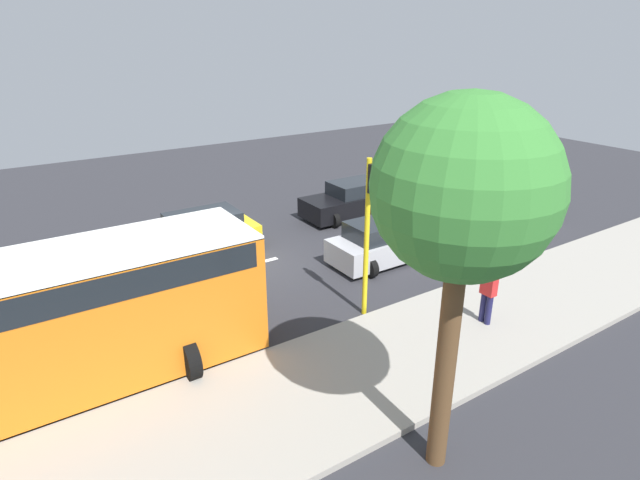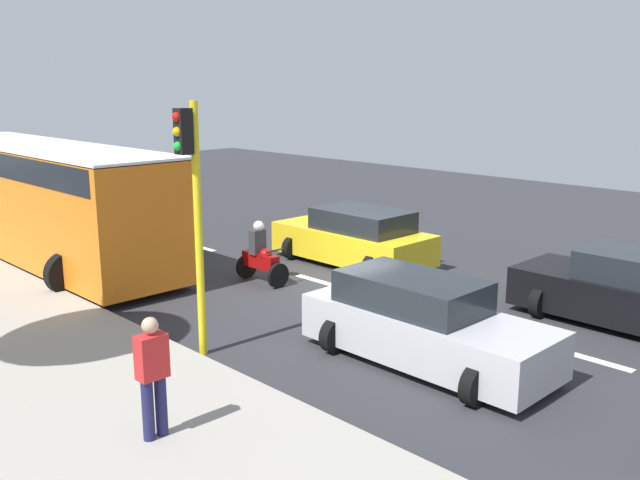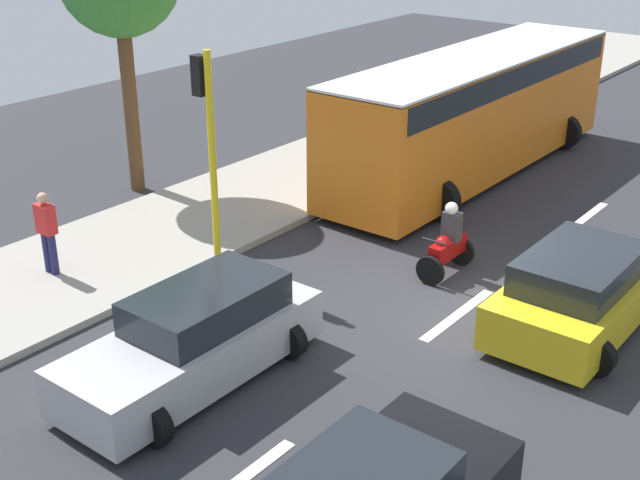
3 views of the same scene
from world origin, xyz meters
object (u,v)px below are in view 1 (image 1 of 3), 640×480
Objects in this scene: car_black at (353,200)px; pedestrian_by_tree at (488,292)px; car_silver at (389,241)px; motorcycle at (220,270)px; traffic_light_corner at (370,217)px; street_tree_center at (464,193)px; car_white at (503,209)px; car_yellow_cab at (197,236)px.

pedestrian_by_tree is at bearing -14.90° from car_black.
motorcycle reaches higher than car_silver.
motorcycle is 0.34× the size of traffic_light_corner.
street_tree_center is (2.68, -4.49, 4.16)m from pedestrian_by_tree.
motorcycle is at bearing -95.21° from car_white.
traffic_light_corner reaches higher than car_yellow_cab.
pedestrian_by_tree is (9.00, 4.69, 0.35)m from car_yellow_cab.
car_silver is 1.02× the size of car_yellow_cab.
pedestrian_by_tree reaches higher than car_white.
street_tree_center is at bearing -24.11° from traffic_light_corner.
car_black is (-4.47, 1.74, 0.00)m from car_silver.
traffic_light_corner is (2.69, -9.16, 2.22)m from car_white.
car_white is 2.49× the size of motorcycle.
street_tree_center is (8.73, 0.57, 4.58)m from motorcycle.
traffic_light_corner is (3.78, 2.79, 2.29)m from motorcycle.
car_black is at bearing 146.04° from traffic_light_corner.
car_silver is 6.82m from car_yellow_cab.
traffic_light_corner reaches higher than car_silver.
car_silver is 2.94× the size of motorcycle.
car_silver is at bearing 130.73° from traffic_light_corner.
pedestrian_by_tree is at bearing 45.08° from traffic_light_corner.
pedestrian_by_tree is 0.38× the size of traffic_light_corner.
traffic_light_corner is at bearing -33.96° from car_black.
car_white is 2.25× the size of pedestrian_by_tree.
car_silver is at bearing 52.76° from car_yellow_cab.
street_tree_center is (4.95, -2.22, 2.29)m from traffic_light_corner.
car_white is 12.00m from motorcycle.
car_yellow_cab is 10.15m from pedestrian_by_tree.
car_black is (-4.38, -4.40, 0.00)m from car_white.
car_silver is 1.04× the size of car_black.
car_black is 0.96× the size of traffic_light_corner.
traffic_light_corner reaches higher than motorcycle.
traffic_light_corner is at bearing 155.89° from street_tree_center.
car_white and car_yellow_cab have the same top height.
car_white is 6.21m from car_black.
car_white is 0.88× the size of car_black.
motorcycle is 7.90m from pedestrian_by_tree.
street_tree_center is at bearing -56.09° from car_white.
car_black is at bearing 149.87° from street_tree_center.
car_silver is 6.14m from car_white.
traffic_light_corner is 5.89m from street_tree_center.
traffic_light_corner is at bearing -73.62° from car_white.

